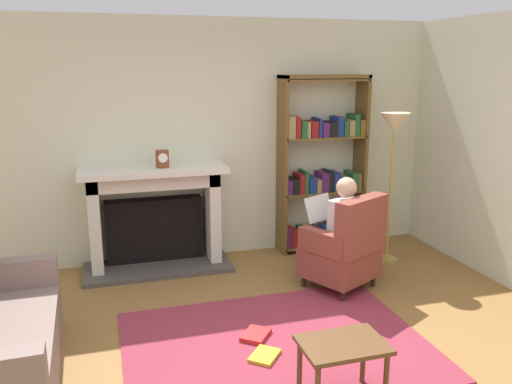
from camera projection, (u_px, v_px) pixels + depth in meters
name	position (u px, v px, depth m)	size (l,w,h in m)	color
ground	(288.00, 365.00, 3.94)	(14.00, 14.00, 0.00)	olive
back_wall	(214.00, 140.00, 6.00)	(5.60, 0.10, 2.70)	beige
side_wall_right	(487.00, 147.00, 5.52)	(0.10, 5.20, 2.70)	beige
area_rug	(276.00, 344.00, 4.22)	(2.40, 1.80, 0.01)	maroon
fireplace	(155.00, 214.00, 5.75)	(1.58, 0.64, 1.14)	#4C4742
mantel_clock	(162.00, 159.00, 5.53)	(0.14, 0.14, 0.18)	brown
bookshelf	(322.00, 170.00, 6.23)	(1.04, 0.32, 2.08)	brown
armchair_reading	(345.00, 248.00, 5.19)	(0.85, 0.85, 0.97)	#331E14
seated_reader	(337.00, 227.00, 5.23)	(0.53, 0.60, 1.14)	silver
side_table	(343.00, 352.00, 3.42)	(0.56, 0.39, 0.44)	brown
scattered_books	(259.00, 343.00, 4.20)	(0.32, 0.63, 0.04)	gold
floor_lamp	(394.00, 136.00, 5.71)	(0.32, 0.32, 1.69)	#B7933F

